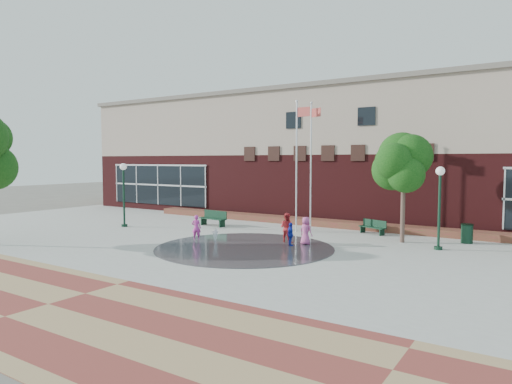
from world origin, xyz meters
The scene contains 20 objects.
ground centered at (0.00, 0.00, 0.00)m, with size 120.00×120.00×0.00m, color #666056.
plaza_concrete centered at (0.00, 4.00, 0.00)m, with size 46.00×18.00×0.01m, color #A8A8A0.
paver_band centered at (0.00, -7.00, 0.00)m, with size 46.00×6.00×0.01m, color brown.
splash_pad centered at (0.00, 3.00, 0.00)m, with size 8.40×8.40×0.01m, color #383A3D.
library_building centered at (0.00, 17.48, 4.64)m, with size 44.40×10.40×9.20m.
flower_bed centered at (0.00, 11.60, 0.00)m, with size 26.00×1.20×0.40m, color #A31834.
flagpole_left centered at (0.37, 9.32, 4.17)m, with size 0.82×0.41×7.49m.
flagpole_right centered at (-0.19, 8.63, 4.22)m, with size 0.93×0.16×7.55m.
lamp_left centered at (-10.14, 4.63, 2.45)m, with size 0.42×0.42×3.95m.
lamp_right centered at (7.75, 7.52, 2.39)m, with size 0.41×0.41×3.85m.
bench_left centered at (-5.72, 7.88, 0.31)m, with size 1.99×0.76×0.97m.
bench_mid centered at (3.74, 10.22, 0.26)m, with size 1.66×0.99×0.81m.
trash_can centered at (8.61, 10.03, 0.50)m, with size 0.60×0.60×0.98m.
tree_mid centered at (5.84, 8.50, 3.86)m, with size 3.14×3.14×5.30m.
water_jet_a centered at (-1.74, 3.00, 0.00)m, with size 0.32×0.32×0.61m, color white.
water_jet_b centered at (-2.56, 4.10, 0.00)m, with size 0.23×0.23×0.51m, color white.
child_splash centered at (-3.33, 3.46, 0.66)m, with size 0.48×0.32×1.32m, color #D33AA6.
adult_red centered at (0.96, 5.36, 0.75)m, with size 0.73×0.57×1.50m, color red.
adult_pink centered at (2.04, 5.32, 0.69)m, with size 0.68×0.44×1.38m, color #C95197.
child_blue centered at (1.61, 4.57, 0.58)m, with size 0.68×0.28×1.15m, color #1A2EBA.
Camera 1 is at (11.96, -14.53, 4.14)m, focal length 32.00 mm.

